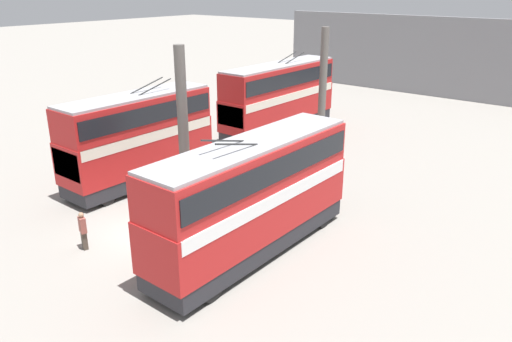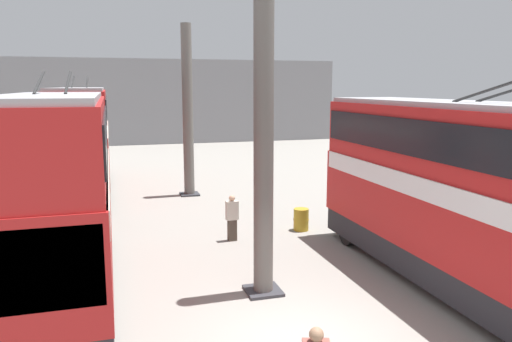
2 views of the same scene
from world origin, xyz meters
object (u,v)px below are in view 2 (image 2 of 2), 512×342
(bus_right_mid, at_px, (82,134))
(person_aisle_midway, at_px, (232,217))
(bus_left_far, at_px, (455,183))
(bus_right_near, at_px, (56,185))
(oil_drum, at_px, (301,219))

(bus_right_mid, height_order, person_aisle_midway, bus_right_mid)
(bus_left_far, height_order, person_aisle_midway, bus_left_far)
(bus_right_near, relative_size, oil_drum, 11.04)
(bus_left_far, xyz_separation_m, oil_drum, (5.95, 1.95, -2.39))
(bus_right_near, xyz_separation_m, person_aisle_midway, (3.37, -5.27, -2.06))
(bus_left_far, relative_size, person_aisle_midway, 6.51)
(person_aisle_midway, bearing_deg, bus_right_near, -61.58)
(bus_right_near, height_order, person_aisle_midway, bus_right_near)
(oil_drum, bearing_deg, bus_left_far, -161.83)
(person_aisle_midway, distance_m, oil_drum, 2.85)
(bus_left_far, bearing_deg, bus_right_near, 78.24)
(bus_right_mid, xyz_separation_m, oil_drum, (-9.34, -8.05, -2.58))
(person_aisle_midway, relative_size, oil_drum, 1.97)
(bus_right_near, height_order, oil_drum, bus_right_near)
(bus_left_far, height_order, bus_right_mid, bus_right_mid)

